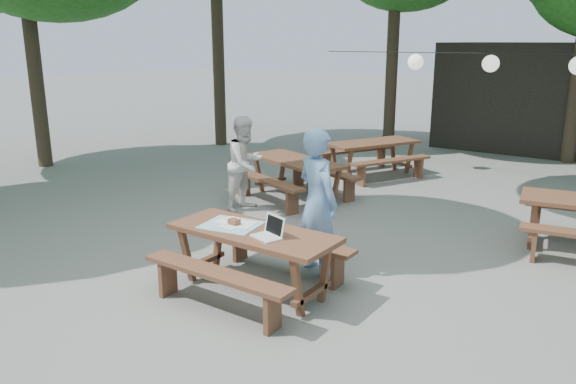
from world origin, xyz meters
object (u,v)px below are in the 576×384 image
(main_picnic_table, at_px, (254,260))
(second_person, at_px, (246,164))
(picnic_table_nw, at_px, (296,178))
(woman, at_px, (317,202))

(main_picnic_table, relative_size, second_person, 1.23)
(picnic_table_nw, relative_size, woman, 1.25)
(woman, bearing_deg, picnic_table_nw, -29.81)
(main_picnic_table, height_order, woman, woman)
(main_picnic_table, distance_m, woman, 1.11)
(main_picnic_table, xyz_separation_m, woman, (0.29, 0.92, 0.53))
(picnic_table_nw, distance_m, second_person, 1.17)
(main_picnic_table, relative_size, woman, 1.08)
(second_person, bearing_deg, picnic_table_nw, -16.15)
(picnic_table_nw, relative_size, second_person, 1.41)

